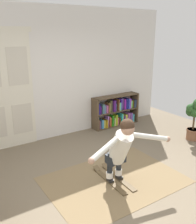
% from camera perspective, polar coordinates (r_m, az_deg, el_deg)
% --- Properties ---
extents(ground_plane, '(7.20, 7.20, 0.00)m').
position_cam_1_polar(ground_plane, '(4.21, 6.37, -16.55)').
color(ground_plane, '#6D5F4C').
extents(back_wall, '(6.00, 0.10, 2.90)m').
position_cam_1_polar(back_wall, '(5.79, -9.86, 8.27)').
color(back_wall, silver).
rests_on(back_wall, ground).
extents(double_door, '(1.22, 0.05, 2.45)m').
position_cam_1_polar(double_door, '(5.45, -19.85, 4.57)').
color(double_door, beige).
rests_on(double_door, ground).
extents(rug, '(2.20, 1.57, 0.01)m').
position_cam_1_polar(rug, '(4.39, 3.58, -14.86)').
color(rug, brown).
rests_on(rug, ground).
extents(bookshelf, '(1.31, 0.30, 0.80)m').
position_cam_1_polar(bookshelf, '(6.64, 3.86, 0.06)').
color(bookshelf, '#4E3D2A').
rests_on(bookshelf, ground).
extents(potted_plant, '(0.43, 0.49, 1.01)m').
position_cam_1_polar(potted_plant, '(6.04, 20.90, -0.18)').
color(potted_plant, brown).
rests_on(potted_plant, ground).
extents(skis_pair, '(0.31, 0.92, 0.07)m').
position_cam_1_polar(skis_pair, '(4.40, 3.34, -14.46)').
color(skis_pair, brown).
rests_on(skis_pair, rug).
extents(person_skier, '(1.46, 0.62, 1.09)m').
position_cam_1_polar(person_skier, '(3.94, 5.19, -7.68)').
color(person_skier, white).
rests_on(person_skier, skis_pair).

